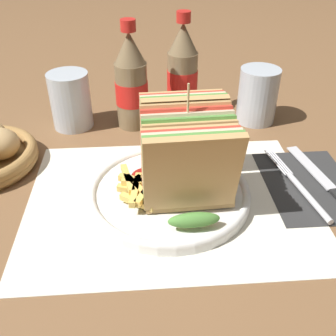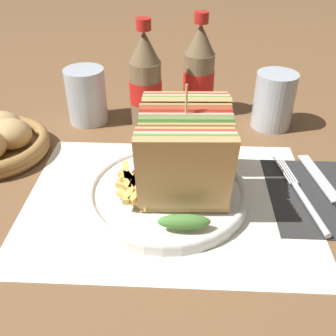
{
  "view_description": "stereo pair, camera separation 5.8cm",
  "coord_description": "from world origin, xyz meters",
  "px_view_note": "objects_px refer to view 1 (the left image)",
  "views": [
    {
      "loc": [
        -0.03,
        -0.48,
        0.37
      ],
      "look_at": [
        0.01,
        0.0,
        0.04
      ],
      "focal_mm": 42.0,
      "sensor_mm": 36.0,
      "label": 1
    },
    {
      "loc": [
        0.03,
        -0.48,
        0.37
      ],
      "look_at": [
        0.01,
        0.0,
        0.04
      ],
      "focal_mm": 42.0,
      "sensor_mm": 36.0,
      "label": 2
    }
  ],
  "objects_px": {
    "knife": "(326,183)",
    "glass_far": "(71,104)",
    "club_sandwich": "(186,151)",
    "plate_main": "(169,192)",
    "fork": "(302,189)",
    "glass_near": "(257,99)",
    "coke_bottle_far": "(182,72)",
    "coke_bottle_near": "(131,83)"
  },
  "relations": [
    {
      "from": "knife",
      "to": "glass_far",
      "type": "bearing_deg",
      "value": 141.27
    },
    {
      "from": "club_sandwich",
      "to": "knife",
      "type": "height_order",
      "value": "club_sandwich"
    },
    {
      "from": "plate_main",
      "to": "knife",
      "type": "relative_size",
      "value": 1.14
    },
    {
      "from": "plate_main",
      "to": "fork",
      "type": "bearing_deg",
      "value": -1.2
    },
    {
      "from": "glass_near",
      "to": "glass_far",
      "type": "height_order",
      "value": "same"
    },
    {
      "from": "coke_bottle_far",
      "to": "coke_bottle_near",
      "type": "bearing_deg",
      "value": -153.15
    },
    {
      "from": "plate_main",
      "to": "coke_bottle_near",
      "type": "relative_size",
      "value": 1.19
    },
    {
      "from": "club_sandwich",
      "to": "coke_bottle_far",
      "type": "distance_m",
      "value": 0.28
    },
    {
      "from": "coke_bottle_near",
      "to": "fork",
      "type": "bearing_deg",
      "value": -43.43
    },
    {
      "from": "coke_bottle_far",
      "to": "glass_near",
      "type": "height_order",
      "value": "coke_bottle_far"
    },
    {
      "from": "fork",
      "to": "coke_bottle_near",
      "type": "xyz_separation_m",
      "value": [
        -0.25,
        0.24,
        0.08
      ]
    },
    {
      "from": "fork",
      "to": "knife",
      "type": "xyz_separation_m",
      "value": [
        0.04,
        0.02,
        -0.0
      ]
    },
    {
      "from": "glass_far",
      "to": "glass_near",
      "type": "bearing_deg",
      "value": -0.64
    },
    {
      "from": "glass_near",
      "to": "glass_far",
      "type": "bearing_deg",
      "value": 179.36
    },
    {
      "from": "knife",
      "to": "plate_main",
      "type": "bearing_deg",
      "value": 172.94
    },
    {
      "from": "fork",
      "to": "knife",
      "type": "height_order",
      "value": "fork"
    },
    {
      "from": "plate_main",
      "to": "glass_near",
      "type": "xyz_separation_m",
      "value": [
        0.19,
        0.24,
        0.04
      ]
    },
    {
      "from": "glass_near",
      "to": "fork",
      "type": "bearing_deg",
      "value": -87.8
    },
    {
      "from": "club_sandwich",
      "to": "fork",
      "type": "bearing_deg",
      "value": -2.35
    },
    {
      "from": "knife",
      "to": "coke_bottle_far",
      "type": "bearing_deg",
      "value": 115.82
    },
    {
      "from": "knife",
      "to": "coke_bottle_far",
      "type": "xyz_separation_m",
      "value": [
        -0.2,
        0.27,
        0.08
      ]
    },
    {
      "from": "plate_main",
      "to": "fork",
      "type": "relative_size",
      "value": 1.26
    },
    {
      "from": "plate_main",
      "to": "club_sandwich",
      "type": "xyz_separation_m",
      "value": [
        0.02,
        0.0,
        0.07
      ]
    },
    {
      "from": "coke_bottle_near",
      "to": "coke_bottle_far",
      "type": "relative_size",
      "value": 1.0
    },
    {
      "from": "coke_bottle_near",
      "to": "coke_bottle_far",
      "type": "bearing_deg",
      "value": 26.85
    },
    {
      "from": "knife",
      "to": "coke_bottle_far",
      "type": "relative_size",
      "value": 1.04
    },
    {
      "from": "plate_main",
      "to": "knife",
      "type": "height_order",
      "value": "plate_main"
    },
    {
      "from": "glass_near",
      "to": "coke_bottle_near",
      "type": "bearing_deg",
      "value": -179.62
    },
    {
      "from": "coke_bottle_near",
      "to": "plate_main",
      "type": "bearing_deg",
      "value": -77.4
    },
    {
      "from": "plate_main",
      "to": "glass_near",
      "type": "relative_size",
      "value": 2.24
    },
    {
      "from": "plate_main",
      "to": "glass_far",
      "type": "bearing_deg",
      "value": 125.1
    },
    {
      "from": "fork",
      "to": "coke_bottle_near",
      "type": "height_order",
      "value": "coke_bottle_near"
    },
    {
      "from": "knife",
      "to": "glass_near",
      "type": "bearing_deg",
      "value": 93.68
    },
    {
      "from": "fork",
      "to": "glass_near",
      "type": "xyz_separation_m",
      "value": [
        -0.01,
        0.24,
        0.04
      ]
    },
    {
      "from": "club_sandwich",
      "to": "knife",
      "type": "xyz_separation_m",
      "value": [
        0.22,
        0.01,
        -0.07
      ]
    },
    {
      "from": "coke_bottle_near",
      "to": "glass_far",
      "type": "distance_m",
      "value": 0.12
    },
    {
      "from": "club_sandwich",
      "to": "knife",
      "type": "bearing_deg",
      "value": 2.19
    },
    {
      "from": "knife",
      "to": "coke_bottle_far",
      "type": "distance_m",
      "value": 0.35
    },
    {
      "from": "coke_bottle_near",
      "to": "coke_bottle_far",
      "type": "height_order",
      "value": "same"
    },
    {
      "from": "glass_near",
      "to": "glass_far",
      "type": "xyz_separation_m",
      "value": [
        -0.36,
        0.0,
        -0.0
      ]
    },
    {
      "from": "coke_bottle_near",
      "to": "glass_near",
      "type": "distance_m",
      "value": 0.25
    },
    {
      "from": "coke_bottle_far",
      "to": "glass_near",
      "type": "bearing_deg",
      "value": -19.1
    }
  ]
}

